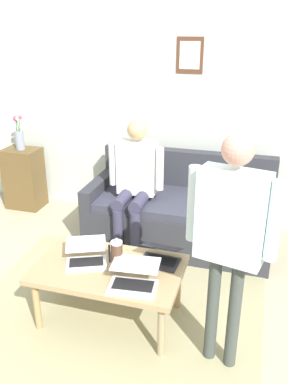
% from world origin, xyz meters
% --- Properties ---
extents(ground_plane, '(7.68, 7.68, 0.00)m').
position_xyz_m(ground_plane, '(0.00, 0.00, 0.00)').
color(ground_plane, '#B7AB8C').
extents(area_rug, '(2.28, 2.27, 0.01)m').
position_xyz_m(area_rug, '(0.13, -0.12, 0.00)').
color(area_rug, tan).
rests_on(area_rug, ground_plane).
extents(back_wall, '(7.04, 0.11, 2.70)m').
position_xyz_m(back_wall, '(-0.00, -2.20, 1.35)').
color(back_wall, silver).
rests_on(back_wall, ground_plane).
extents(couch, '(1.82, 0.87, 0.88)m').
position_xyz_m(couch, '(-0.13, -1.58, 0.31)').
color(couch, '#313239').
rests_on(couch, ground_plane).
extents(coffee_table, '(1.08, 0.68, 0.45)m').
position_xyz_m(coffee_table, '(0.13, -0.22, 0.41)').
color(coffee_table, tan).
rests_on(coffee_table, ground_plane).
extents(laptop_left, '(0.40, 0.41, 0.13)m').
position_xyz_m(laptop_left, '(0.31, -0.24, 0.50)').
color(laptop_left, silver).
rests_on(laptop_left, coffee_table).
extents(laptop_center, '(0.30, 0.27, 0.14)m').
position_xyz_m(laptop_center, '(-0.22, -0.41, 0.49)').
color(laptop_center, '#28282D').
rests_on(laptop_center, coffee_table).
extents(laptop_right, '(0.36, 0.37, 0.12)m').
position_xyz_m(laptop_right, '(-0.12, -0.07, 0.50)').
color(laptop_right, silver).
rests_on(laptop_right, coffee_table).
extents(french_press, '(0.11, 0.09, 0.25)m').
position_xyz_m(french_press, '(0.06, -0.22, 0.57)').
color(french_press, '#4C3323').
rests_on(french_press, coffee_table).
extents(side_shelf, '(0.42, 0.32, 0.74)m').
position_xyz_m(side_shelf, '(1.87, -1.88, 0.37)').
color(side_shelf, brown).
rests_on(side_shelf, ground_plane).
extents(flower_vase, '(0.10, 0.10, 0.42)m').
position_xyz_m(flower_vase, '(1.87, -1.88, 0.88)').
color(flower_vase, '#8D96A7').
rests_on(flower_vase, side_shelf).
extents(person_standing, '(0.56, 0.26, 1.57)m').
position_xyz_m(person_standing, '(-0.73, -0.02, 1.01)').
color(person_standing, '#414843').
rests_on(person_standing, ground_plane).
extents(person_seated, '(0.55, 0.51, 1.28)m').
position_xyz_m(person_seated, '(0.28, -1.35, 0.73)').
color(person_seated, '#38364E').
rests_on(person_seated, ground_plane).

